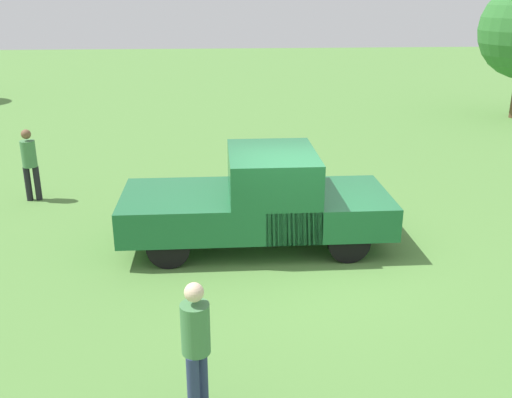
{
  "coord_description": "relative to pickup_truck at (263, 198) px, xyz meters",
  "views": [
    {
      "loc": [
        -1.47,
        -9.05,
        4.51
      ],
      "look_at": [
        -0.75,
        0.9,
        0.9
      ],
      "focal_mm": 40.53,
      "sensor_mm": 36.0,
      "label": 1
    }
  ],
  "objects": [
    {
      "name": "person_bystander",
      "position": [
        -5.0,
        2.79,
        0.0
      ],
      "size": [
        0.36,
        0.36,
        1.64
      ],
      "rotation": [
        0.0,
        0.0,
        1.7
      ],
      "color": "black",
      "rests_on": "ground_plane"
    },
    {
      "name": "ground_plane",
      "position": [
        0.63,
        -0.9,
        -0.92
      ],
      "size": [
        80.0,
        80.0,
        0.0
      ],
      "primitive_type": "plane",
      "color": "#54843D"
    },
    {
      "name": "person_visitor",
      "position": [
        -1.11,
        -4.54,
        -0.01
      ],
      "size": [
        0.43,
        0.43,
        1.63
      ],
      "rotation": [
        0.0,
        0.0,
        2.67
      ],
      "color": "navy",
      "rests_on": "ground_plane"
    },
    {
      "name": "pickup_truck",
      "position": [
        0.0,
        0.0,
        0.0
      ],
      "size": [
        4.9,
        2.0,
        1.79
      ],
      "rotation": [
        0.0,
        0.0,
        3.14
      ],
      "color": "black",
      "rests_on": "ground_plane"
    }
  ]
}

